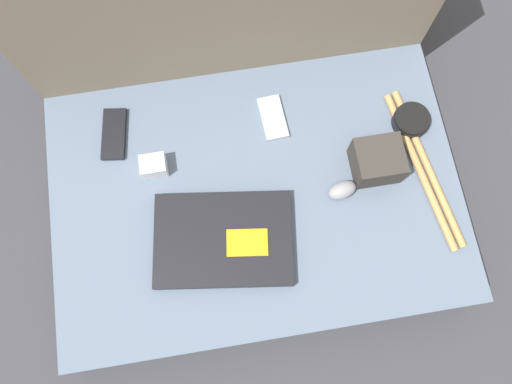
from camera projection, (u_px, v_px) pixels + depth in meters
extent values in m
plane|color=#38383D|center=(256.00, 209.00, 1.28)|extent=(8.00, 8.00, 0.00)
cube|color=slate|center=(256.00, 202.00, 1.21)|extent=(0.94, 0.64, 0.14)
cube|color=#7F705B|center=(226.00, 1.00, 1.12)|extent=(0.94, 0.20, 0.56)
cube|color=black|center=(223.00, 240.00, 1.10)|extent=(0.33, 0.25, 0.03)
cube|color=orange|center=(247.00, 243.00, 1.09)|extent=(0.10, 0.07, 0.00)
ellipsoid|color=gray|center=(342.00, 190.00, 1.13)|extent=(0.07, 0.05, 0.04)
cylinder|color=black|center=(411.00, 121.00, 1.18)|extent=(0.09, 0.09, 0.02)
cylinder|color=black|center=(413.00, 119.00, 1.16)|extent=(0.08, 0.08, 0.01)
cube|color=black|center=(114.00, 134.00, 1.18)|extent=(0.07, 0.13, 0.01)
cube|color=#B7B7BC|center=(273.00, 118.00, 1.19)|extent=(0.06, 0.11, 0.01)
cube|color=#38332D|center=(377.00, 161.00, 1.12)|extent=(0.11, 0.10, 0.08)
cube|color=silver|center=(154.00, 166.00, 1.14)|extent=(0.06, 0.05, 0.04)
cylinder|color=tan|center=(420.00, 170.00, 1.15)|extent=(0.08, 0.39, 0.02)
cylinder|color=tan|center=(428.00, 167.00, 1.15)|extent=(0.08, 0.39, 0.02)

